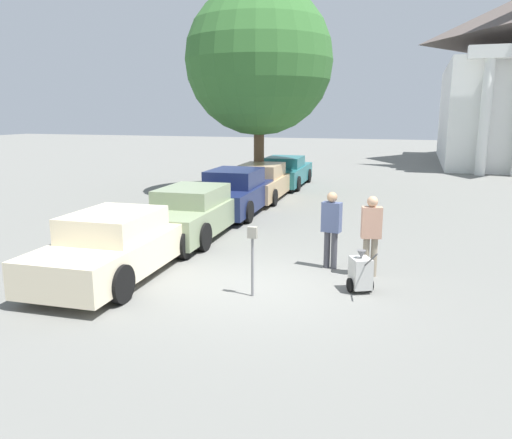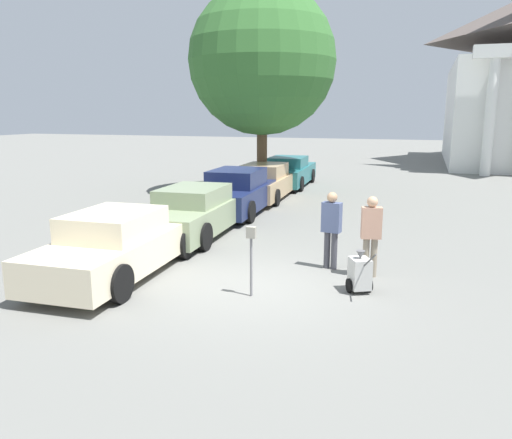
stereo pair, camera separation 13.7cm
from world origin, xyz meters
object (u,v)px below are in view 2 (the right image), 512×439
parked_car_teal (289,172)px  equipment_cart (360,273)px  parked_car_sage (196,212)px  parked_car_navy (238,192)px  parking_meter (251,248)px  person_worker (331,225)px  person_supervisor (371,231)px  parked_car_cream (119,245)px  parked_car_tan (265,182)px

parked_car_teal → equipment_cart: 14.57m
parked_car_sage → parked_car_navy: (0.00, 3.47, 0.04)m
parking_meter → person_worker: size_ratio=0.78×
parking_meter → person_supervisor: size_ratio=0.78×
parked_car_navy → person_supervisor: 7.74m
parked_car_cream → parked_car_sage: bearing=87.3°
parked_car_teal → parking_meter: size_ratio=3.63×
parked_car_sage → parked_car_teal: size_ratio=1.06×
parked_car_teal → parking_meter: 14.87m
parked_car_sage → person_supervisor: (5.17, -2.29, 0.33)m
parked_car_sage → parked_car_teal: bearing=87.3°
parked_car_cream → equipment_cart: (5.08, 0.56, -0.28)m
person_supervisor → equipment_cart: (-0.08, -1.03, -0.62)m
parked_car_cream → person_worker: bearing=21.3°
parking_meter → parked_car_cream: bearing=174.2°
person_worker → equipment_cart: bearing=132.7°
parked_car_sage → parked_car_tan: parked_car_tan is taller
person_supervisor → equipment_cart: person_supervisor is taller
equipment_cart → parked_car_sage: bearing=119.5°
parking_meter → person_worker: person_worker is taller
parked_car_navy → parked_car_cream: bearing=-92.7°
parked_car_sage → parked_car_navy: parked_car_navy is taller
parked_car_cream → person_supervisor: bearing=14.5°
parked_car_teal → parking_meter: parked_car_teal is taller
parked_car_sage → parked_car_teal: same height
person_supervisor → equipment_cart: size_ratio=1.76×
parked_car_sage → equipment_cart: 6.08m
parked_car_navy → parking_meter: parked_car_navy is taller
parked_car_tan → equipment_cart: parked_car_tan is taller
parked_car_navy → person_worker: person_worker is taller
parked_car_navy → parked_car_sage: bearing=-92.7°
parked_car_sage → parked_car_navy: 3.47m
parked_car_tan → parked_car_sage: bearing=-92.7°
parked_car_tan → parked_car_teal: parked_car_tan is taller
parked_car_sage → parking_meter: (3.14, -4.21, 0.28)m
parking_meter → person_supervisor: bearing=43.4°
parked_car_sage → equipment_cart: (5.08, -3.33, -0.29)m
parked_car_navy → person_worker: size_ratio=2.98×
person_supervisor → parking_meter: bearing=30.6°
parking_meter → equipment_cart: size_ratio=1.37×
parked_car_cream → parked_car_teal: 14.21m
parked_car_cream → parked_car_navy: bearing=87.3°
parked_car_tan → parking_meter: 11.26m
parked_car_cream → parked_car_sage: 3.89m
parked_car_tan → parking_meter: size_ratio=3.90×
parking_meter → person_worker: (1.13, 2.22, 0.05)m
parked_car_tan → person_worker: (4.27, -8.59, 0.34)m
person_supervisor → parked_car_sage: bearing=-36.8°
equipment_cart → person_worker: bearing=94.3°
parking_meter → person_supervisor: (2.03, 1.92, 0.05)m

